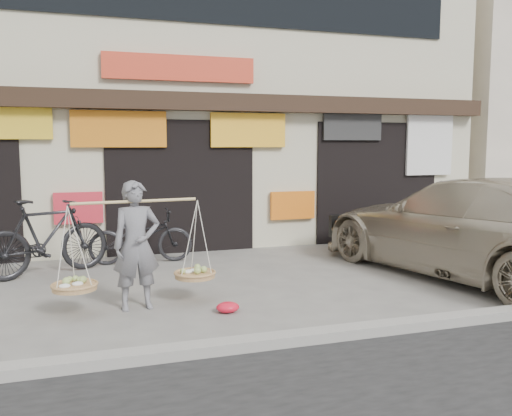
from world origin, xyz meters
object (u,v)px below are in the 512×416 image
object	(u,v)px
bike_1	(46,237)
suv	(471,227)
street_vendor	(137,250)
bike_2	(141,237)

from	to	relation	value
bike_1	suv	distance (m)	7.13
street_vendor	bike_1	distance (m)	2.69
street_vendor	bike_1	world-z (taller)	street_vendor
suv	street_vendor	bearing A→B (deg)	-10.00
bike_1	bike_2	world-z (taller)	bike_1
street_vendor	bike_1	size ratio (longest dim) A/B	0.99
bike_1	street_vendor	bearing A→B (deg)	-175.10
bike_2	suv	xyz separation A→B (m)	(5.15, -2.73, 0.34)
bike_1	bike_2	size ratio (longest dim) A/B	1.15
bike_1	suv	xyz separation A→B (m)	(6.77, -2.22, 0.18)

